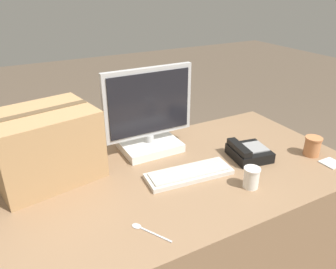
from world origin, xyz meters
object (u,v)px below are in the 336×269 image
(monitor, at_px, (149,119))
(spoon, at_px, (145,230))
(sticky_note_pad, at_px, (331,163))
(paper_cup_left, at_px, (251,178))
(keyboard, at_px, (189,173))
(cardboard_box, at_px, (45,146))
(paper_cup_right, at_px, (312,146))
(desk_phone, at_px, (248,152))

(monitor, relative_size, spoon, 3.02)
(sticky_note_pad, bearing_deg, paper_cup_left, 175.83)
(paper_cup_left, bearing_deg, keyboard, 133.19)
(monitor, bearing_deg, cardboard_box, -177.57)
(paper_cup_right, relative_size, spoon, 0.63)
(monitor, relative_size, paper_cup_right, 4.80)
(desk_phone, relative_size, spoon, 1.35)
(cardboard_box, bearing_deg, desk_phone, -17.99)
(keyboard, xyz_separation_m, paper_cup_left, (0.19, -0.20, 0.03))
(spoon, bearing_deg, paper_cup_left, -116.33)
(monitor, distance_m, spoon, 0.65)
(monitor, distance_m, paper_cup_right, 0.85)
(keyboard, xyz_separation_m, sticky_note_pad, (0.68, -0.24, -0.01))
(keyboard, height_order, cardboard_box, cardboard_box)
(cardboard_box, bearing_deg, paper_cup_left, -33.78)
(keyboard, bearing_deg, desk_phone, 5.98)
(paper_cup_left, relative_size, paper_cup_right, 0.95)
(monitor, height_order, paper_cup_right, monitor)
(desk_phone, bearing_deg, keyboard, -169.47)
(monitor, xyz_separation_m, sticky_note_pad, (0.72, -0.57, -0.17))
(spoon, bearing_deg, keyboard, -84.62)
(paper_cup_left, bearing_deg, desk_phone, 51.63)
(desk_phone, distance_m, cardboard_box, 0.98)
(paper_cup_left, xyz_separation_m, sticky_note_pad, (0.49, -0.04, -0.05))
(monitor, height_order, spoon, monitor)
(paper_cup_left, xyz_separation_m, spoon, (-0.53, -0.03, -0.05))
(desk_phone, bearing_deg, sticky_note_pad, -27.26)
(paper_cup_left, relative_size, cardboard_box, 0.19)
(keyboard, relative_size, sticky_note_pad, 4.76)
(keyboard, relative_size, paper_cup_left, 4.37)
(desk_phone, relative_size, paper_cup_right, 2.15)
(spoon, relative_size, sticky_note_pad, 1.82)
(cardboard_box, bearing_deg, paper_cup_right, -19.31)
(keyboard, bearing_deg, monitor, 103.03)
(paper_cup_right, distance_m, spoon, 1.01)
(desk_phone, bearing_deg, cardboard_box, 171.78)
(cardboard_box, bearing_deg, sticky_note_pad, -23.56)
(monitor, relative_size, cardboard_box, 0.98)
(keyboard, xyz_separation_m, spoon, (-0.33, -0.23, -0.01))
(desk_phone, height_order, paper_cup_left, paper_cup_left)
(spoon, bearing_deg, cardboard_box, -5.80)
(desk_phone, distance_m, sticky_note_pad, 0.41)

